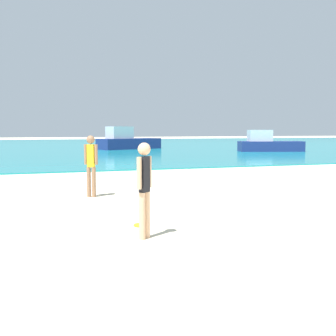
% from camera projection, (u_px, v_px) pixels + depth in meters
% --- Properties ---
extents(water, '(160.00, 60.00, 0.06)m').
position_uv_depth(water, '(67.00, 145.00, 45.69)').
color(water, teal).
rests_on(water, ground).
extents(person_standing, '(0.29, 0.26, 1.55)m').
position_uv_depth(person_standing, '(144.00, 184.00, 6.47)').
color(person_standing, '#DDAD84').
rests_on(person_standing, ground).
extents(frisbee, '(0.29, 0.29, 0.03)m').
position_uv_depth(frisbee, '(142.00, 225.00, 7.41)').
color(frisbee, yellow).
rests_on(frisbee, ground).
extents(person_distant, '(0.33, 0.23, 1.61)m').
position_uv_depth(person_distant, '(91.00, 162.00, 10.54)').
color(person_distant, '#936B4C').
rests_on(person_distant, ground).
extents(boat_near, '(5.25, 2.84, 1.70)m').
position_uv_depth(boat_near, '(268.00, 144.00, 32.24)').
color(boat_near, navy).
rests_on(boat_near, water).
extents(boat_far, '(6.14, 4.09, 2.00)m').
position_uv_depth(boat_far, '(127.00, 141.00, 36.17)').
color(boat_far, navy).
rests_on(boat_far, water).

